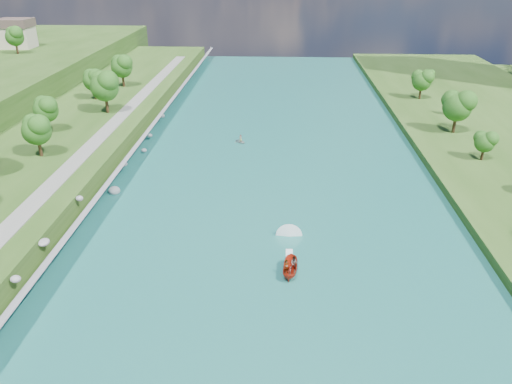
{
  "coord_description": "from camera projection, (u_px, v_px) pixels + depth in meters",
  "views": [
    {
      "loc": [
        1.31,
        -48.88,
        34.59
      ],
      "look_at": [
        -2.09,
        18.17,
        2.5
      ],
      "focal_mm": 35.0,
      "sensor_mm": 36.0,
      "label": 1
    }
  ],
  "objects": [
    {
      "name": "riprap_bank",
      "position": [
        103.0,
        189.0,
        76.96
      ],
      "size": [
        3.69,
        236.0,
        4.07
      ],
      "color": "slate",
      "rests_on": "ground"
    },
    {
      "name": "motorboat",
      "position": [
        290.0,
        263.0,
        60.34
      ],
      "size": [
        3.6,
        19.1,
        2.18
      ],
      "rotation": [
        0.0,
        0.0,
        3.04
      ],
      "color": "#AA210D",
      "rests_on": "river_water"
    },
    {
      "name": "ground",
      "position": [
        266.0,
        277.0,
        59.03
      ],
      "size": [
        260.0,
        260.0,
        0.0
      ],
      "primitive_type": "plane",
      "color": "#2D5119",
      "rests_on": "ground"
    },
    {
      "name": "river_water",
      "position": [
        270.0,
        202.0,
        77.03
      ],
      "size": [
        55.0,
        240.0,
        0.1
      ],
      "primitive_type": "cube",
      "color": "#185C56",
      "rests_on": "ground"
    },
    {
      "name": "riverside_path",
      "position": [
        60.0,
        176.0,
        77.0
      ],
      "size": [
        3.0,
        200.0,
        0.1
      ],
      "primitive_type": "cube",
      "color": "gray",
      "rests_on": "berm_west"
    },
    {
      "name": "raft",
      "position": [
        241.0,
        141.0,
        100.84
      ],
      "size": [
        3.07,
        3.11,
        1.63
      ],
      "rotation": [
        0.0,
        0.0,
        0.75
      ],
      "color": "#93969B",
      "rests_on": "river_water"
    }
  ]
}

